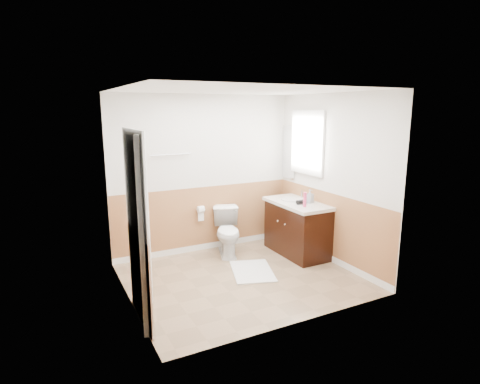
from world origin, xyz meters
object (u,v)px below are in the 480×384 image
bath_mat (252,271)px  soap_dispenser (310,196)px  toilet (228,232)px  lotion_bottle (305,200)px  vanity_cabinet (297,229)px

bath_mat → soap_dispenser: soap_dispenser is taller
toilet → soap_dispenser: 1.40m
toilet → bath_mat: bearing=-71.5°
bath_mat → lotion_bottle: bearing=0.6°
vanity_cabinet → soap_dispenser: bearing=-48.8°
vanity_cabinet → lotion_bottle: 0.65m
lotion_bottle → toilet: bearing=138.1°
toilet → soap_dispenser: (1.11, -0.62, 0.59)m
vanity_cabinet → lotion_bottle: (-0.10, -0.31, 0.56)m
bath_mat → lotion_bottle: 1.30m
lotion_bottle → bath_mat: bearing=-179.4°
lotion_bottle → soap_dispenser: 0.28m
toilet → vanity_cabinet: 1.10m
bath_mat → lotion_bottle: (0.89, 0.01, 0.95)m
lotion_bottle → vanity_cabinet: bearing=72.1°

